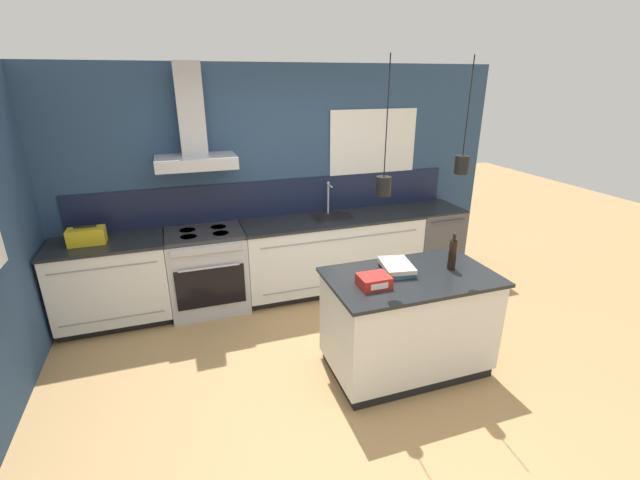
{
  "coord_description": "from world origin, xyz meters",
  "views": [
    {
      "loc": [
        -1.06,
        -2.77,
        2.45
      ],
      "look_at": [
        0.13,
        0.7,
        1.05
      ],
      "focal_mm": 24.0,
      "sensor_mm": 36.0,
      "label": 1
    }
  ],
  "objects_px": {
    "oven_range": "(208,270)",
    "red_supply_box": "(374,281)",
    "bottle_on_island": "(453,254)",
    "book_stack": "(397,267)",
    "dishwasher": "(431,241)",
    "yellow_toolbox": "(87,236)"
  },
  "relations": [
    {
      "from": "oven_range",
      "to": "red_supply_box",
      "type": "xyz_separation_m",
      "value": [
        1.16,
        -1.74,
        0.5
      ]
    },
    {
      "from": "bottle_on_island",
      "to": "book_stack",
      "type": "distance_m",
      "value": 0.49
    },
    {
      "from": "red_supply_box",
      "to": "oven_range",
      "type": "bearing_deg",
      "value": 123.74
    },
    {
      "from": "bottle_on_island",
      "to": "red_supply_box",
      "type": "relative_size",
      "value": 1.35
    },
    {
      "from": "oven_range",
      "to": "dishwasher",
      "type": "xyz_separation_m",
      "value": [
        2.84,
        0.0,
        0.0
      ]
    },
    {
      "from": "bottle_on_island",
      "to": "dishwasher",
      "type": "bearing_deg",
      "value": 61.22
    },
    {
      "from": "book_stack",
      "to": "red_supply_box",
      "type": "distance_m",
      "value": 0.36
    },
    {
      "from": "dishwasher",
      "to": "red_supply_box",
      "type": "bearing_deg",
      "value": -133.95
    },
    {
      "from": "yellow_toolbox",
      "to": "red_supply_box",
      "type": "bearing_deg",
      "value": -37.49
    },
    {
      "from": "oven_range",
      "to": "yellow_toolbox",
      "type": "distance_m",
      "value": 1.23
    },
    {
      "from": "yellow_toolbox",
      "to": "bottle_on_island",
      "type": "bearing_deg",
      "value": -28.62
    },
    {
      "from": "oven_range",
      "to": "dishwasher",
      "type": "height_order",
      "value": "same"
    },
    {
      "from": "dishwasher",
      "to": "book_stack",
      "type": "xyz_separation_m",
      "value": [
        -1.37,
        -1.55,
        0.49
      ]
    },
    {
      "from": "book_stack",
      "to": "bottle_on_island",
      "type": "bearing_deg",
      "value": -13.33
    },
    {
      "from": "dishwasher",
      "to": "red_supply_box",
      "type": "relative_size",
      "value": 3.78
    },
    {
      "from": "oven_range",
      "to": "bottle_on_island",
      "type": "relative_size",
      "value": 2.8
    },
    {
      "from": "red_supply_box",
      "to": "yellow_toolbox",
      "type": "bearing_deg",
      "value": 142.51
    },
    {
      "from": "bottle_on_island",
      "to": "book_stack",
      "type": "height_order",
      "value": "bottle_on_island"
    },
    {
      "from": "book_stack",
      "to": "yellow_toolbox",
      "type": "relative_size",
      "value": 1.11
    },
    {
      "from": "bottle_on_island",
      "to": "red_supply_box",
      "type": "xyz_separation_m",
      "value": [
        -0.77,
        -0.08,
        -0.09
      ]
    },
    {
      "from": "oven_range",
      "to": "bottle_on_island",
      "type": "xyz_separation_m",
      "value": [
        1.93,
        -1.66,
        0.59
      ]
    },
    {
      "from": "bottle_on_island",
      "to": "book_stack",
      "type": "xyz_separation_m",
      "value": [
        -0.46,
        0.11,
        -0.1
      ]
    }
  ]
}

